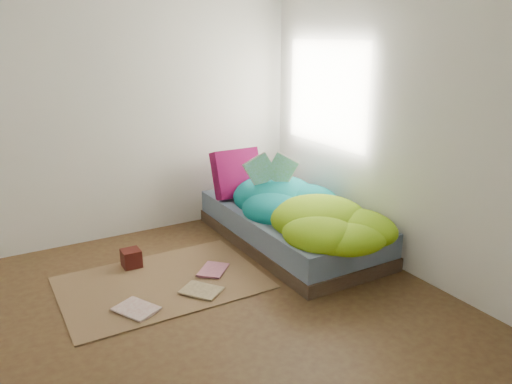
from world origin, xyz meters
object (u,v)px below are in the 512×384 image
pillow_magenta (237,173)px  wooden_box (131,258)px  open_book (271,160)px  floor_book_a (125,316)px  floor_book_b (202,269)px  bed (290,227)px

pillow_magenta → wooden_box: bearing=-162.0°
open_book → floor_book_a: 2.00m
pillow_magenta → floor_book_b: 1.23m
pillow_magenta → open_book: 0.53m
open_book → pillow_magenta: bearing=130.2°
wooden_box → floor_book_b: size_ratio=0.55×
bed → open_book: (-0.10, 0.19, 0.64)m
wooden_box → pillow_magenta: bearing=17.6°
bed → floor_book_a: 1.87m
pillow_magenta → floor_book_b: bearing=-134.0°
pillow_magenta → floor_book_a: pillow_magenta is taller
pillow_magenta → floor_book_a: bearing=-142.0°
pillow_magenta → floor_book_a: size_ratio=1.60×
floor_book_b → floor_book_a: bearing=-107.3°
bed → floor_book_b: bed is taller
open_book → floor_book_a: (-1.68, -0.74, -0.79)m
open_book → wooden_box: size_ratio=2.76×
open_book → wooden_box: bearing=-158.3°
open_book → floor_book_a: size_ratio=1.39×
pillow_magenta → floor_book_b: (-0.76, -0.78, -0.56)m
bed → floor_book_a: (-1.79, -0.55, -0.14)m
open_book → floor_book_a: bearing=-132.4°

